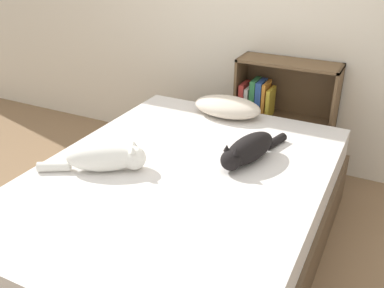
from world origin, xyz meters
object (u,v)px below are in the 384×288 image
cat_light (107,158)px  cat_dark (248,150)px  pillow (227,107)px  bookshelf (280,113)px  bed (180,214)px

cat_light → cat_dark: cat_light is taller
pillow → bookshelf: size_ratio=0.55×
pillow → cat_light: cat_light is taller
bed → cat_light: 0.51m
bed → cat_light: size_ratio=3.82×
bed → pillow: 0.90m
bed → pillow: bearing=95.0°
pillow → cat_light: bearing=-106.0°
cat_light → bookshelf: (0.55, 1.37, -0.15)m
pillow → bookshelf: 0.50m
pillow → bookshelf: bearing=56.0°
bed → bookshelf: bookshelf is taller
cat_light → bookshelf: size_ratio=0.61×
bed → pillow: (-0.07, 0.83, 0.33)m
cat_light → bed: bearing=-6.5°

